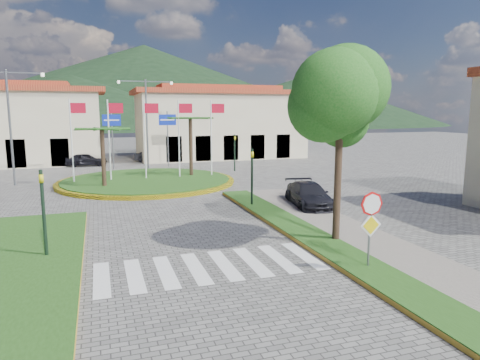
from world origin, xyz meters
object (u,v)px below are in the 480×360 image
object	(u,v)px
deciduous_tree	(340,111)
white_van	(3,160)
car_dark_b	(152,156)
car_side_right	(309,195)
roundabout_island	(147,181)
car_dark_a	(86,159)
stop_sign	(371,218)

from	to	relation	value
deciduous_tree	white_van	distance (m)	35.81
car_dark_b	car_side_right	size ratio (longest dim) A/B	0.75
roundabout_island	car_dark_a	world-z (taller)	roundabout_island
car_dark_b	roundabout_island	bearing A→B (deg)	-172.76
roundabout_island	car_dark_a	bearing A→B (deg)	110.43
roundabout_island	car_dark_b	xyz separation A→B (m)	(2.00, 13.78, 0.39)
car_dark_a	car_side_right	world-z (taller)	car_side_right
car_dark_a	car_dark_b	size ratio (longest dim) A/B	1.12
stop_sign	car_dark_b	size ratio (longest dim) A/B	0.78
roundabout_island	deciduous_tree	world-z (taller)	deciduous_tree
car_dark_a	roundabout_island	bearing A→B (deg)	-156.87
stop_sign	car_dark_a	size ratio (longest dim) A/B	0.70
car_dark_b	deciduous_tree	bearing A→B (deg)	-158.03
stop_sign	deciduous_tree	xyz separation A→B (m)	(0.60, 3.04, 3.38)
roundabout_island	car_dark_b	distance (m)	13.92
stop_sign	car_side_right	xyz separation A→B (m)	(2.60, 9.17, -1.13)
deciduous_tree	car_dark_b	xyz separation A→B (m)	(-3.50, 30.77, -4.62)
deciduous_tree	car_dark_a	world-z (taller)	deciduous_tree
roundabout_island	stop_sign	bearing A→B (deg)	-76.27
stop_sign	white_van	world-z (taller)	stop_sign
roundabout_island	car_dark_b	size ratio (longest dim) A/B	3.74
roundabout_island	car_side_right	distance (m)	13.21
white_van	car_dark_b	distance (m)	13.86
roundabout_island	white_van	size ratio (longest dim) A/B	3.03
car_dark_b	car_dark_a	bearing A→B (deg)	122.34
white_van	car_dark_a	bearing A→B (deg)	-116.51
roundabout_island	white_van	bearing A→B (deg)	130.29
white_van	stop_sign	bearing A→B (deg)	-164.17
car_dark_a	deciduous_tree	bearing A→B (deg)	-158.34
deciduous_tree	white_van	world-z (taller)	deciduous_tree
deciduous_tree	white_van	bearing A→B (deg)	119.25
deciduous_tree	car_side_right	xyz separation A→B (m)	(2.00, 6.13, -4.52)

